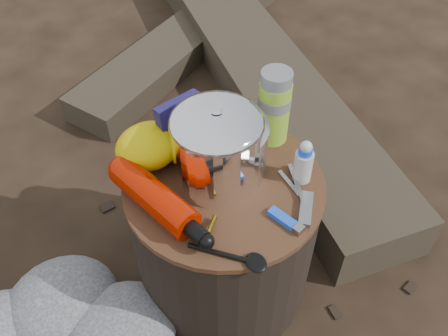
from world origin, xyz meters
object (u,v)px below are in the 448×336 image
fuel_bottle (155,197)px  travel_mug (223,116)px  camping_pot (217,146)px  log_main (258,70)px  stump (224,237)px  thermos (274,107)px

fuel_bottle → travel_mug: bearing=14.7°
camping_pot → fuel_bottle: size_ratio=0.68×
log_main → camping_pot: size_ratio=9.62×
fuel_bottle → travel_mug: (0.25, 0.14, 0.02)m
stump → log_main: size_ratio=0.24×
thermos → travel_mug: thermos is taller
camping_pot → thermos: camping_pot is taller
fuel_bottle → travel_mug: size_ratio=2.73×
log_main → travel_mug: 0.87m
fuel_bottle → camping_pot: bearing=-9.7°
thermos → fuel_bottle: bearing=-169.9°
travel_mug → thermos: bearing=-38.9°
camping_pot → thermos: (0.19, 0.05, -0.00)m
log_main → thermos: 0.90m
stump → camping_pot: bearing=97.4°
log_main → fuel_bottle: size_ratio=6.53×
log_main → travel_mug: travel_mug is taller
stump → thermos: (0.18, 0.07, 0.31)m
log_main → fuel_bottle: fuel_bottle is taller
stump → fuel_bottle: fuel_bottle is taller
stump → travel_mug: size_ratio=4.33×
fuel_bottle → thermos: size_ratio=1.51×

